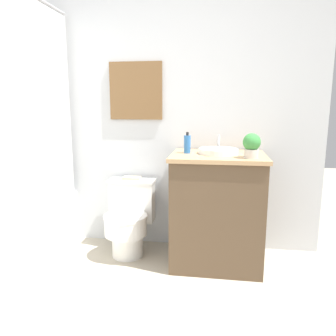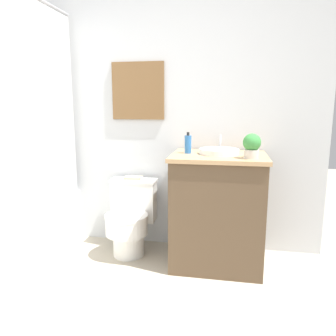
# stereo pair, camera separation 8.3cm
# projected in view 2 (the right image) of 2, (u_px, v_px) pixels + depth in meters

# --- Properties ---
(wall_back) EXTENTS (3.22, 0.07, 2.50)m
(wall_back) POSITION_uv_depth(u_px,v_px,m) (134.00, 103.00, 2.83)
(wall_back) COLOR silver
(wall_back) RESTS_ON ground_plane
(shower_area) EXTENTS (0.59, 1.35, 1.98)m
(shower_area) POSITION_uv_depth(u_px,v_px,m) (8.00, 232.00, 2.48)
(shower_area) COLOR white
(shower_area) RESTS_ON ground_plane
(toilet) EXTENTS (0.39, 0.47, 0.61)m
(toilet) POSITION_uv_depth(u_px,v_px,m) (130.00, 219.00, 2.74)
(toilet) COLOR white
(toilet) RESTS_ON ground_plane
(vanity) EXTENTS (0.71, 0.58, 0.87)m
(vanity) POSITION_uv_depth(u_px,v_px,m) (217.00, 210.00, 2.53)
(vanity) COLOR brown
(vanity) RESTS_ON ground_plane
(sink) EXTENTS (0.30, 0.33, 0.13)m
(sink) POSITION_uv_depth(u_px,v_px,m) (219.00, 151.00, 2.47)
(sink) COLOR white
(sink) RESTS_ON vanity
(soap_bottle) EXTENTS (0.05, 0.05, 0.16)m
(soap_bottle) POSITION_uv_depth(u_px,v_px,m) (188.00, 144.00, 2.50)
(soap_bottle) COLOR #2D6BB2
(soap_bottle) RESTS_ON vanity
(potted_plant) EXTENTS (0.12, 0.12, 0.17)m
(potted_plant) POSITION_uv_depth(u_px,v_px,m) (252.00, 145.00, 2.24)
(potted_plant) COLOR beige
(potted_plant) RESTS_ON vanity
(book_on_tank) EXTENTS (0.15, 0.09, 0.02)m
(book_on_tank) POSITION_uv_depth(u_px,v_px,m) (133.00, 178.00, 2.80)
(book_on_tank) COLOR beige
(book_on_tank) RESTS_ON toilet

